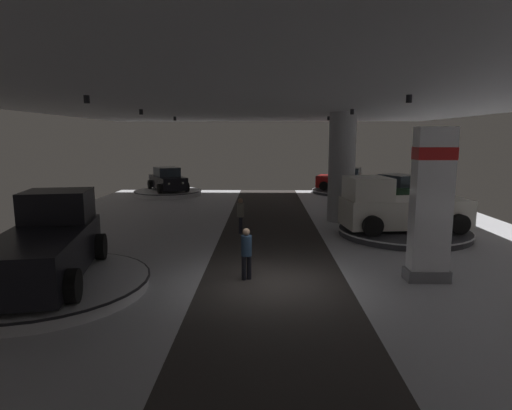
{
  "coord_description": "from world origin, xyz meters",
  "views": [
    {
      "loc": [
        -0.29,
        -11.89,
        4.27
      ],
      "look_at": [
        -0.64,
        5.82,
        1.4
      ],
      "focal_mm": 29.43,
      "sensor_mm": 36.0,
      "label": 1
    }
  ],
  "objects_px": {
    "display_platform_far_right": "(396,206)",
    "display_platform_deep_right": "(345,191)",
    "brand_sign_pylon": "(431,203)",
    "visitor_walking_near": "(241,213)",
    "pickup_truck_near_left": "(46,244)",
    "column_right": "(342,167)",
    "display_car_deep_right": "(345,180)",
    "display_platform_mid_right": "(403,232)",
    "pickup_truck_mid_right": "(398,208)",
    "visitor_walking_far": "(246,251)",
    "display_platform_near_left": "(46,285)",
    "display_car_deep_left": "(168,180)",
    "display_car_far_right": "(397,190)",
    "display_platform_deep_left": "(168,192)"
  },
  "relations": [
    {
      "from": "display_platform_far_right",
      "to": "display_platform_deep_left",
      "type": "bearing_deg",
      "value": 158.33
    },
    {
      "from": "pickup_truck_near_left",
      "to": "visitor_walking_far",
      "type": "bearing_deg",
      "value": 8.37
    },
    {
      "from": "column_right",
      "to": "display_platform_near_left",
      "type": "height_order",
      "value": "column_right"
    },
    {
      "from": "display_platform_near_left",
      "to": "display_car_deep_right",
      "type": "height_order",
      "value": "display_car_deep_right"
    },
    {
      "from": "display_platform_near_left",
      "to": "display_platform_deep_right",
      "type": "distance_m",
      "value": 24.51
    },
    {
      "from": "display_platform_far_right",
      "to": "visitor_walking_far",
      "type": "relative_size",
      "value": 3.33
    },
    {
      "from": "display_platform_near_left",
      "to": "pickup_truck_near_left",
      "type": "relative_size",
      "value": 1.01
    },
    {
      "from": "display_car_deep_left",
      "to": "visitor_walking_near",
      "type": "xyz_separation_m",
      "value": [
        6.14,
        -12.5,
        -0.21
      ]
    },
    {
      "from": "display_car_far_right",
      "to": "visitor_walking_near",
      "type": "distance_m",
      "value": 11.04
    },
    {
      "from": "display_platform_near_left",
      "to": "pickup_truck_mid_right",
      "type": "bearing_deg",
      "value": 30.56
    },
    {
      "from": "display_platform_mid_right",
      "to": "display_car_deep_right",
      "type": "bearing_deg",
      "value": 89.48
    },
    {
      "from": "display_platform_deep_right",
      "to": "display_car_far_right",
      "type": "height_order",
      "value": "display_car_far_right"
    },
    {
      "from": "display_platform_deep_right",
      "to": "pickup_truck_mid_right",
      "type": "height_order",
      "value": "pickup_truck_mid_right"
    },
    {
      "from": "column_right",
      "to": "pickup_truck_near_left",
      "type": "xyz_separation_m",
      "value": [
        -10.07,
        -10.01,
        -1.47
      ]
    },
    {
      "from": "pickup_truck_near_left",
      "to": "display_platform_mid_right",
      "type": "bearing_deg",
      "value": 28.78
    },
    {
      "from": "display_platform_near_left",
      "to": "visitor_walking_near",
      "type": "distance_m",
      "value": 8.93
    },
    {
      "from": "display_platform_mid_right",
      "to": "visitor_walking_near",
      "type": "bearing_deg",
      "value": 177.64
    },
    {
      "from": "display_platform_mid_right",
      "to": "pickup_truck_mid_right",
      "type": "xyz_separation_m",
      "value": [
        -0.32,
        -0.04,
        1.06
      ]
    },
    {
      "from": "column_right",
      "to": "brand_sign_pylon",
      "type": "xyz_separation_m",
      "value": [
        0.97,
        -9.14,
        -0.4
      ]
    },
    {
      "from": "display_platform_near_left",
      "to": "display_car_deep_right",
      "type": "bearing_deg",
      "value": 59.81
    },
    {
      "from": "visitor_walking_near",
      "to": "display_platform_far_right",
      "type": "bearing_deg",
      "value": 36.0
    },
    {
      "from": "display_platform_deep_right",
      "to": "visitor_walking_near",
      "type": "relative_size",
      "value": 3.16
    },
    {
      "from": "pickup_truck_near_left",
      "to": "visitor_walking_near",
      "type": "relative_size",
      "value": 3.53
    },
    {
      "from": "display_platform_deep_right",
      "to": "display_platform_mid_right",
      "type": "bearing_deg",
      "value": -90.4
    },
    {
      "from": "brand_sign_pylon",
      "to": "pickup_truck_mid_right",
      "type": "bearing_deg",
      "value": 81.25
    },
    {
      "from": "column_right",
      "to": "display_car_far_right",
      "type": "height_order",
      "value": "column_right"
    },
    {
      "from": "display_platform_deep_left",
      "to": "column_right",
      "type": "bearing_deg",
      "value": -40.53
    },
    {
      "from": "brand_sign_pylon",
      "to": "visitor_walking_far",
      "type": "xyz_separation_m",
      "value": [
        -5.43,
        -0.04,
        -1.45
      ]
    },
    {
      "from": "display_platform_deep_right",
      "to": "visitor_walking_near",
      "type": "xyz_separation_m",
      "value": [
        -7.27,
        -13.86,
        0.76
      ]
    },
    {
      "from": "column_right",
      "to": "display_car_far_right",
      "type": "xyz_separation_m",
      "value": [
        3.97,
        3.49,
        -1.61
      ]
    },
    {
      "from": "pickup_truck_near_left",
      "to": "visitor_walking_far",
      "type": "relative_size",
      "value": 3.53
    },
    {
      "from": "display_platform_deep_right",
      "to": "display_platform_deep_left",
      "type": "relative_size",
      "value": 1.01
    },
    {
      "from": "display_platform_deep_left",
      "to": "display_platform_mid_right",
      "type": "distance_m",
      "value": 18.44
    },
    {
      "from": "column_right",
      "to": "display_car_deep_left",
      "type": "height_order",
      "value": "column_right"
    },
    {
      "from": "brand_sign_pylon",
      "to": "pickup_truck_near_left",
      "type": "bearing_deg",
      "value": -175.52
    },
    {
      "from": "column_right",
      "to": "display_car_deep_right",
      "type": "xyz_separation_m",
      "value": [
        2.32,
        10.87,
        -1.73
      ]
    },
    {
      "from": "display_platform_far_right",
      "to": "display_car_deep_left",
      "type": "bearing_deg",
      "value": 158.26
    },
    {
      "from": "display_platform_near_left",
      "to": "pickup_truck_near_left",
      "type": "height_order",
      "value": "pickup_truck_near_left"
    },
    {
      "from": "brand_sign_pylon",
      "to": "display_platform_far_right",
      "type": "height_order",
      "value": "brand_sign_pylon"
    },
    {
      "from": "pickup_truck_mid_right",
      "to": "visitor_walking_far",
      "type": "height_order",
      "value": "pickup_truck_mid_right"
    },
    {
      "from": "brand_sign_pylon",
      "to": "visitor_walking_near",
      "type": "bearing_deg",
      "value": 134.0
    },
    {
      "from": "column_right",
      "to": "visitor_walking_near",
      "type": "bearing_deg",
      "value": -149.16
    },
    {
      "from": "display_car_deep_right",
      "to": "display_platform_deep_left",
      "type": "bearing_deg",
      "value": -174.17
    },
    {
      "from": "display_platform_deep_right",
      "to": "display_platform_deep_left",
      "type": "xyz_separation_m",
      "value": [
        -13.4,
        -1.38,
        0.05
      ]
    },
    {
      "from": "display_platform_deep_left",
      "to": "display_car_deep_left",
      "type": "bearing_deg",
      "value": 118.63
    },
    {
      "from": "pickup_truck_near_left",
      "to": "visitor_walking_near",
      "type": "bearing_deg",
      "value": 54.1
    },
    {
      "from": "display_platform_far_right",
      "to": "display_platform_deep_right",
      "type": "bearing_deg",
      "value": 102.71
    },
    {
      "from": "display_platform_near_left",
      "to": "visitor_walking_far",
      "type": "height_order",
      "value": "visitor_walking_far"
    },
    {
      "from": "display_platform_deep_left",
      "to": "display_platform_near_left",
      "type": "bearing_deg",
      "value": -86.82
    },
    {
      "from": "display_car_deep_left",
      "to": "visitor_walking_far",
      "type": "bearing_deg",
      "value": -70.38
    }
  ]
}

